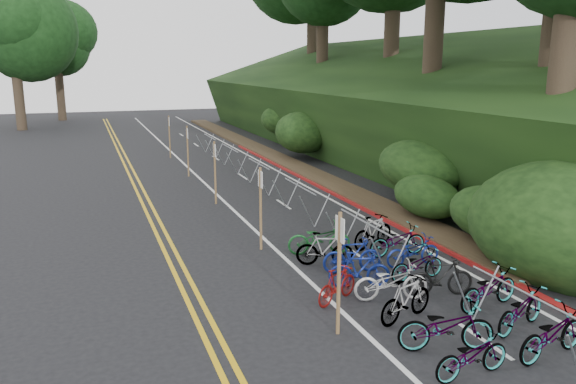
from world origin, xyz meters
name	(u,v)px	position (x,y,z in m)	size (l,w,h in m)	color
ground	(304,323)	(0.00, 0.00, 0.00)	(120.00, 120.00, 0.00)	black
road_markings	(222,209)	(0.63, 10.10, 0.00)	(7.47, 80.00, 0.01)	gold
red_curb	(324,188)	(5.70, 12.00, 0.05)	(0.25, 28.00, 0.10)	maroon
embankment	(389,114)	(12.96, 19.04, 2.57)	(14.30, 48.14, 9.11)	black
bike_rack_front	(527,310)	(3.41, -2.69, 0.91)	(1.18, 3.14, 1.25)	gray
bike_racks_rest	(259,170)	(3.00, 13.00, 0.85)	(1.14, 23.00, 1.17)	gray
signpost_near	(339,266)	(0.47, -0.69, 1.48)	(0.08, 0.40, 2.59)	brown
signposts_rest	(200,157)	(0.60, 14.00, 1.43)	(0.08, 18.40, 2.50)	brown
bike_front	(337,285)	(1.12, 0.76, 0.43)	(1.42, 0.40, 0.85)	maroon
bike_valet	(413,275)	(3.05, 0.58, 0.47)	(3.36, 8.86, 1.01)	slate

